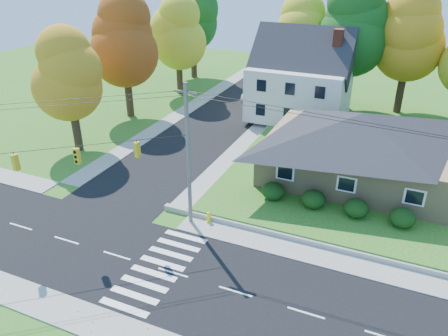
% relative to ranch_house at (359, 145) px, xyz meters
% --- Properties ---
extents(ground, '(120.00, 120.00, 0.00)m').
position_rel_ranch_house_xyz_m(ground, '(-8.00, -16.00, -3.27)').
color(ground, '#3D7923').
extents(road_main, '(90.00, 8.00, 0.02)m').
position_rel_ranch_house_xyz_m(road_main, '(-8.00, -16.00, -3.26)').
color(road_main, black).
rests_on(road_main, ground).
extents(road_cross, '(8.00, 44.00, 0.02)m').
position_rel_ranch_house_xyz_m(road_cross, '(-16.00, 10.00, -3.25)').
color(road_cross, black).
rests_on(road_cross, ground).
extents(sidewalk_north, '(90.00, 2.00, 0.08)m').
position_rel_ranch_house_xyz_m(sidewalk_north, '(-8.00, -11.00, -3.23)').
color(sidewalk_north, '#9C9A90').
rests_on(sidewalk_north, ground).
extents(sidewalk_south, '(90.00, 2.00, 0.08)m').
position_rel_ranch_house_xyz_m(sidewalk_south, '(-8.00, -21.00, -3.23)').
color(sidewalk_south, '#9C9A90').
rests_on(sidewalk_south, ground).
extents(lawn, '(30.00, 30.00, 0.50)m').
position_rel_ranch_house_xyz_m(lawn, '(5.00, 5.00, -3.02)').
color(lawn, '#3D7923').
rests_on(lawn, ground).
extents(ranch_house, '(14.60, 10.60, 5.40)m').
position_rel_ranch_house_xyz_m(ranch_house, '(0.00, 0.00, 0.00)').
color(ranch_house, tan).
rests_on(ranch_house, lawn).
extents(colonial_house, '(10.40, 8.40, 9.60)m').
position_rel_ranch_house_xyz_m(colonial_house, '(-7.96, 12.00, 1.32)').
color(colonial_house, silver).
rests_on(colonial_house, lawn).
extents(hedge_row, '(10.70, 1.70, 1.27)m').
position_rel_ranch_house_xyz_m(hedge_row, '(-0.50, -6.20, -2.13)').
color(hedge_row, '#163A10').
rests_on(hedge_row, lawn).
extents(traffic_infrastructure, '(38.10, 10.66, 10.00)m').
position_rel_ranch_house_xyz_m(traffic_infrastructure, '(-8.15, -14.65, 1.88)').
color(traffic_infrastructure, '#666059').
rests_on(traffic_infrastructure, ground).
extents(tree_lot_0, '(6.72, 6.72, 12.51)m').
position_rel_ranch_house_xyz_m(tree_lot_0, '(-10.00, 18.00, 5.04)').
color(tree_lot_0, '#3F2A19').
rests_on(tree_lot_0, lawn).
extents(tree_lot_1, '(7.84, 7.84, 14.60)m').
position_rel_ranch_house_xyz_m(tree_lot_1, '(-4.00, 17.00, 6.35)').
color(tree_lot_1, '#3F2A19').
rests_on(tree_lot_1, lawn).
extents(tree_lot_2, '(7.28, 7.28, 13.56)m').
position_rel_ranch_house_xyz_m(tree_lot_2, '(2.00, 18.00, 5.70)').
color(tree_lot_2, '#3F2A19').
rests_on(tree_lot_2, lawn).
extents(tree_west_0, '(6.16, 6.16, 11.47)m').
position_rel_ranch_house_xyz_m(tree_west_0, '(-25.00, -4.00, 3.89)').
color(tree_west_0, '#3F2A19').
rests_on(tree_west_0, ground).
extents(tree_west_1, '(7.28, 7.28, 13.56)m').
position_rel_ranch_house_xyz_m(tree_west_1, '(-26.00, 6.00, 5.20)').
color(tree_west_1, '#3F2A19').
rests_on(tree_west_1, ground).
extents(tree_west_2, '(6.72, 6.72, 12.51)m').
position_rel_ranch_house_xyz_m(tree_west_2, '(-25.00, 16.00, 4.54)').
color(tree_west_2, '#3F2A19').
rests_on(tree_west_2, ground).
extents(tree_west_3, '(7.84, 7.84, 14.60)m').
position_rel_ranch_house_xyz_m(tree_west_3, '(-27.00, 24.00, 5.85)').
color(tree_west_3, '#3F2A19').
rests_on(tree_west_3, ground).
extents(white_car, '(2.42, 4.99, 1.58)m').
position_rel_ranch_house_xyz_m(white_car, '(-14.95, 17.63, -2.46)').
color(white_car, white).
rests_on(white_car, road_cross).
extents(fire_hydrant, '(0.47, 0.37, 0.84)m').
position_rel_ranch_house_xyz_m(fire_hydrant, '(-8.34, -10.33, -2.87)').
color(fire_hydrant, yellow).
rests_on(fire_hydrant, ground).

